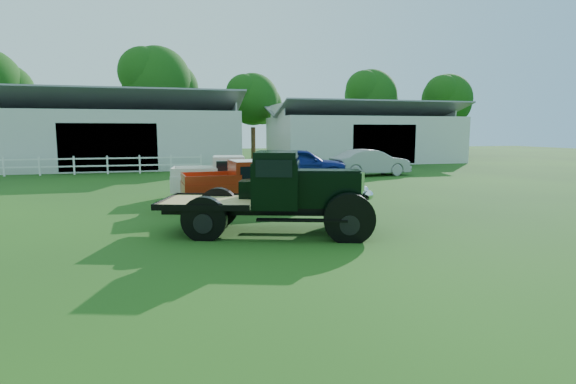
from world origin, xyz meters
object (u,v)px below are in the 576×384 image
object	(u,v)px
vintage_flatbed	(273,193)
misc_car_blue	(302,163)
white_pickup	(227,177)
red_pickup	(247,184)
misc_car_grey	(370,163)

from	to	relation	value
vintage_flatbed	misc_car_blue	distance (m)	14.15
white_pickup	misc_car_blue	xyz separation A→B (m)	(5.18, 6.36, 0.05)
vintage_flatbed	misc_car_blue	size ratio (longest dim) A/B	1.07
vintage_flatbed	white_pickup	distance (m)	6.98
red_pickup	white_pickup	bearing A→B (deg)	95.01
white_pickup	misc_car_grey	distance (m)	12.10
white_pickup	misc_car_blue	world-z (taller)	misc_car_blue
red_pickup	misc_car_grey	xyz separation A→B (m)	(9.44, 9.79, -0.06)
red_pickup	misc_car_blue	size ratio (longest dim) A/B	0.91
red_pickup	white_pickup	world-z (taller)	red_pickup
vintage_flatbed	misc_car_grey	bearing A→B (deg)	73.64
white_pickup	misc_car_blue	bearing A→B (deg)	56.82
vintage_flatbed	misc_car_grey	distance (m)	16.89
white_pickup	misc_car_grey	size ratio (longest dim) A/B	0.94
vintage_flatbed	white_pickup	bearing A→B (deg)	110.99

